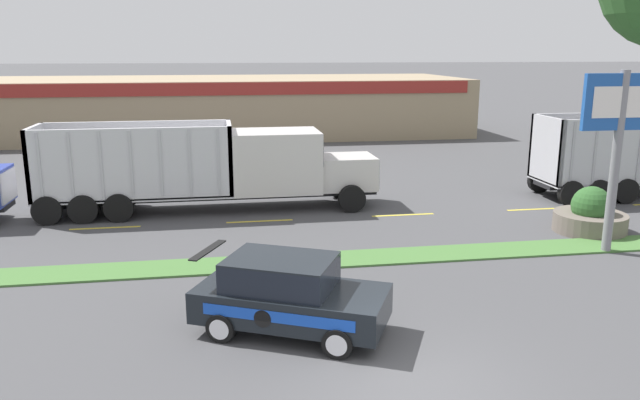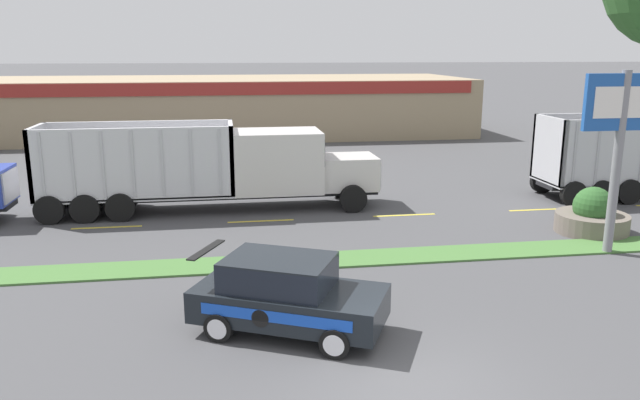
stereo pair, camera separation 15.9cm
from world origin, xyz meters
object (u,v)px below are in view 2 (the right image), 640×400
Objects in this scene: stone_planter at (592,217)px; traffic_cone at (217,290)px; rally_car at (286,294)px; dump_truck_mid at (242,169)px; store_sign_post at (621,127)px.

stone_planter is 13.23m from traffic_cone.
rally_car reaches higher than stone_planter.
rally_car is at bearing -87.00° from dump_truck_mid.
store_sign_post reaches higher than traffic_cone.
rally_car is at bearing -52.22° from traffic_cone.
rally_car is at bearing -151.28° from stone_planter.
store_sign_post is 4.02m from stone_planter.
rally_car is at bearing -159.06° from store_sign_post.
rally_car is 1.89× the size of stone_planter.
traffic_cone is (-11.80, -1.97, -3.59)m from store_sign_post.
dump_truck_mid is at bearing 146.30° from store_sign_post.
traffic_cone is (-0.93, -9.22, -1.31)m from dump_truck_mid.
rally_car is 0.82× the size of store_sign_post.
traffic_cone is at bearing -95.78° from dump_truck_mid.
dump_truck_mid is 21.90× the size of traffic_cone.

